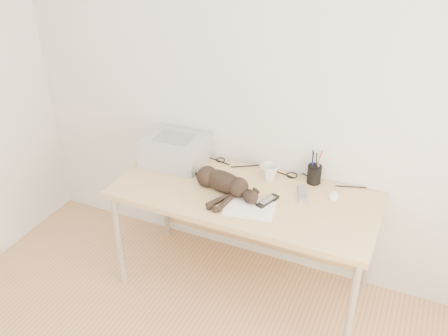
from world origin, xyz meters
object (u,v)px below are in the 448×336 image
at_px(desk, 249,204).
at_px(cat, 221,182).
at_px(pen_cup, 314,174).
at_px(printer, 175,150).
at_px(mouse, 334,194).
at_px(mug, 269,172).

xyz_separation_m(desk, cat, (-0.14, -0.12, 0.19)).
distance_m(desk, pen_cup, 0.45).
bearing_deg(printer, pen_cup, 7.46).
distance_m(desk, mouse, 0.53).
relative_size(printer, mouse, 3.89).
xyz_separation_m(desk, mug, (0.08, 0.13, 0.18)).
relative_size(printer, pen_cup, 1.84).
bearing_deg(pen_cup, mug, -163.65).
bearing_deg(printer, desk, -8.36).
bearing_deg(printer, mug, 3.66).
relative_size(desk, cat, 2.76).
relative_size(mug, mouse, 1.03).
bearing_deg(mouse, cat, -166.80).
bearing_deg(desk, pen_cup, 30.43).
distance_m(cat, mug, 0.33).
relative_size(cat, mouse, 5.47).
height_order(desk, printer, printer).
height_order(printer, mug, printer).
bearing_deg(desk, mouse, 10.60).
height_order(desk, mug, mug).
bearing_deg(pen_cup, printer, -172.54).
xyz_separation_m(pen_cup, mouse, (0.15, -0.11, -0.05)).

